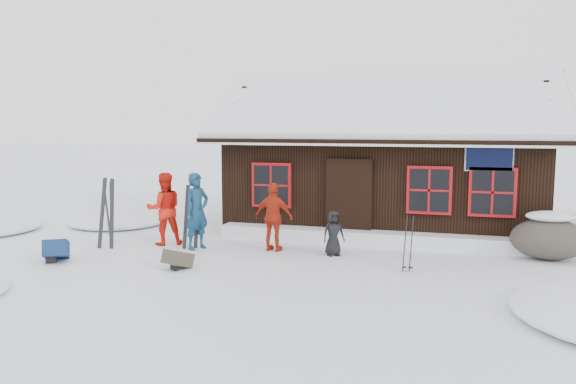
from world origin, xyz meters
name	(u,v)px	position (x,y,z in m)	size (l,w,h in m)	color
ground	(285,262)	(0.00, 0.00, 0.00)	(120.00, 120.00, 0.00)	white
mountain_hut	(386,171)	(1.50, 4.98, 1.58)	(8.90, 6.09, 4.42)	black
snow_drift	(372,238)	(1.50, 2.25, 0.17)	(7.60, 0.60, 0.35)	white
snow_mounds	(376,249)	(1.65, 1.86, 0.00)	(20.60, 13.20, 0.48)	white
skier_teal	(197,211)	(-2.34, 0.65, 0.89)	(0.65, 0.43, 1.78)	navy
skier_orange_left	(164,209)	(-3.29, 0.86, 0.87)	(0.85, 0.66, 1.75)	red
skier_orange_right	(274,217)	(-0.56, 0.95, 0.79)	(0.92, 0.38, 1.58)	#B42912
skier_crouched	(333,233)	(0.84, 0.91, 0.50)	(0.49, 0.32, 1.00)	black
boulder	(549,238)	(5.36, 1.87, 0.47)	(1.60, 1.20, 0.93)	#504840
ski_pair_left	(107,214)	(-4.35, 0.08, 0.81)	(0.56, 0.16, 1.72)	black
ski_pair_mid	(109,213)	(-4.78, 0.79, 0.72)	(0.42, 0.30, 1.55)	black
ski_pair_right	(192,218)	(-2.48, 0.66, 0.72)	(0.44, 0.17, 1.55)	black
ski_poles	(408,244)	(2.53, -0.02, 0.54)	(0.21, 0.10, 1.16)	black
backpack_blue	(56,253)	(-4.69, -1.29, 0.17)	(0.48, 0.64, 0.35)	navy
backpack_olive	(178,262)	(-1.92, -1.13, 0.14)	(0.39, 0.52, 0.28)	#423F2F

